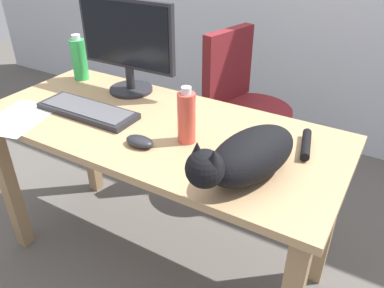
{
  "coord_description": "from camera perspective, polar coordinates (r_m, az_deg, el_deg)",
  "views": [
    {
      "loc": [
        0.8,
        -1.08,
        1.47
      ],
      "look_at": [
        0.25,
        -0.14,
        0.81
      ],
      "focal_mm": 35.98,
      "sensor_mm": 36.0,
      "label": 1
    }
  ],
  "objects": [
    {
      "name": "paper_sheet",
      "position": [
        1.72,
        -24.33,
        3.55
      ],
      "size": [
        0.28,
        0.34,
        0.0
      ],
      "primitive_type": "cube",
      "rotation": [
        0.0,
        0.0,
        0.24
      ],
      "color": "white",
      "rests_on": "desk"
    },
    {
      "name": "monitor",
      "position": [
        1.76,
        -9.63,
        14.54
      ],
      "size": [
        0.48,
        0.2,
        0.41
      ],
      "color": "#232328",
      "rests_on": "desk"
    },
    {
      "name": "cat",
      "position": [
        1.19,
        8.3,
        -1.74
      ],
      "size": [
        0.28,
        0.59,
        0.2
      ],
      "color": "black",
      "rests_on": "desk"
    },
    {
      "name": "spray_bottle",
      "position": [
        2.0,
        -16.37,
        12.01
      ],
      "size": [
        0.07,
        0.07,
        0.22
      ],
      "color": "green",
      "rests_on": "desk"
    },
    {
      "name": "keyboard",
      "position": [
        1.66,
        -15.23,
        4.82
      ],
      "size": [
        0.44,
        0.15,
        0.03
      ],
      "color": "#232328",
      "rests_on": "desk"
    },
    {
      "name": "computer_mouse",
      "position": [
        1.38,
        -7.78,
        0.39
      ],
      "size": [
        0.11,
        0.06,
        0.04
      ],
      "primitive_type": "ellipsoid",
      "color": "#232328",
      "rests_on": "desk"
    },
    {
      "name": "water_bottle",
      "position": [
        1.36,
        -0.83,
        4.01
      ],
      "size": [
        0.06,
        0.06,
        0.21
      ],
      "color": "#D84C3D",
      "rests_on": "desk"
    },
    {
      "name": "office_chair",
      "position": [
        2.23,
        7.59,
        2.56
      ],
      "size": [
        0.5,
        0.48,
        0.94
      ],
      "color": "black",
      "rests_on": "ground_plane"
    },
    {
      "name": "ground_plane",
      "position": [
        1.99,
        -4.33,
        -16.53
      ],
      "size": [
        8.0,
        8.0,
        0.0
      ],
      "primitive_type": "plane",
      "color": "#59544F"
    },
    {
      "name": "desk",
      "position": [
        1.58,
        -5.23,
        -0.77
      ],
      "size": [
        1.47,
        0.65,
        0.75
      ],
      "color": "tan",
      "rests_on": "ground_plane"
    }
  ]
}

